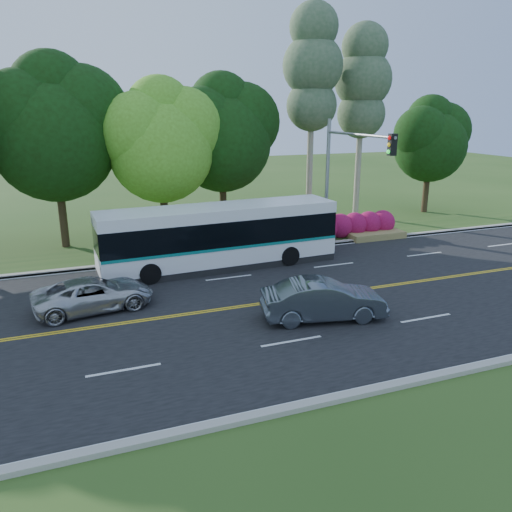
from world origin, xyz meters
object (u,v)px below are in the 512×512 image
object	(u,v)px
traffic_signal	(345,166)
suv	(94,294)
sedan	(323,300)
transit_bus	(220,237)

from	to	relation	value
traffic_signal	suv	distance (m)	14.10
traffic_signal	sedan	xyz separation A→B (m)	(-5.12, -7.59, -3.90)
sedan	suv	world-z (taller)	sedan
suv	traffic_signal	bearing A→B (deg)	-82.61
traffic_signal	transit_bus	xyz separation A→B (m)	(-6.88, -0.15, -3.15)
suv	transit_bus	bearing A→B (deg)	-68.51
traffic_signal	transit_bus	distance (m)	7.57
traffic_signal	sedan	world-z (taller)	traffic_signal
transit_bus	suv	world-z (taller)	transit_bus
sedan	transit_bus	bearing A→B (deg)	25.12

